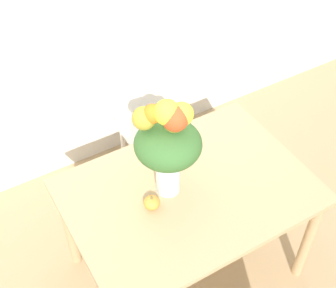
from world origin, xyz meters
name	(u,v)px	position (x,y,z in m)	size (l,w,h in m)	color
ground_plane	(185,266)	(0.00, 0.00, 0.00)	(12.00, 12.00, 0.00)	tan
dining_table	(189,202)	(0.00, 0.00, 0.64)	(1.25, 0.89, 0.74)	tan
flower_vase	(168,142)	(-0.09, 0.06, 1.08)	(0.32, 0.32, 0.58)	silver
pumpkin	(152,202)	(-0.22, 0.00, 0.78)	(0.08, 0.08, 0.08)	gold
dining_chair_near_window	(150,120)	(0.22, 0.84, 0.46)	(0.44, 0.44, 0.89)	white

